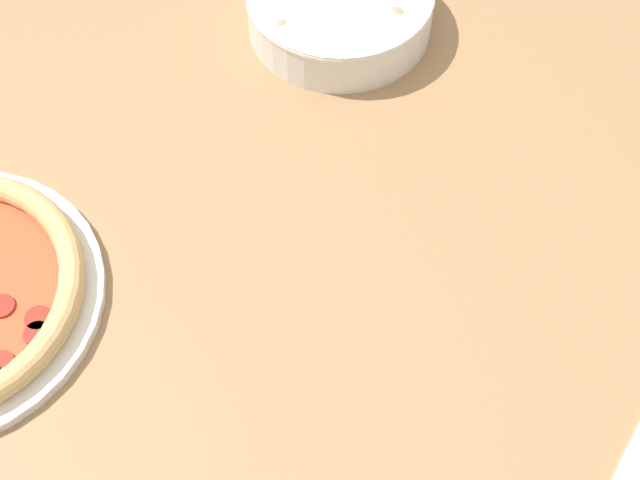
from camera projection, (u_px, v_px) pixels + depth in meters
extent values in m
plane|color=#4C4238|center=(304.00, 430.00, 1.56)|extent=(8.00, 8.00, 0.00)
cube|color=#99724C|center=(294.00, 195.00, 0.97)|extent=(1.35, 1.06, 0.03)
cylinder|color=maroon|center=(2.00, 306.00, 0.86)|extent=(0.03, 0.03, 0.00)
cylinder|color=maroon|center=(1.00, 363.00, 0.83)|extent=(0.03, 0.03, 0.00)
cylinder|color=maroon|center=(38.00, 318.00, 0.85)|extent=(0.03, 0.03, 0.00)
cylinder|color=maroon|center=(37.00, 334.00, 0.84)|extent=(0.03, 0.03, 0.00)
cylinder|color=white|center=(340.00, 9.00, 1.07)|extent=(0.22, 0.22, 0.06)
ellipsoid|color=#998466|center=(398.00, 15.00, 1.03)|extent=(0.04, 0.03, 0.02)
ellipsoid|color=#998466|center=(282.00, 28.00, 1.02)|extent=(0.03, 0.04, 0.02)
ellipsoid|color=tan|center=(321.00, 35.00, 1.03)|extent=(0.04, 0.04, 0.02)
ellipsoid|color=tan|center=(361.00, 44.00, 1.01)|extent=(0.04, 0.03, 0.02)
ellipsoid|color=#998466|center=(363.00, 2.00, 1.04)|extent=(0.03, 0.04, 0.02)
ellipsoid|color=tan|center=(337.00, 15.00, 1.04)|extent=(0.03, 0.04, 0.02)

